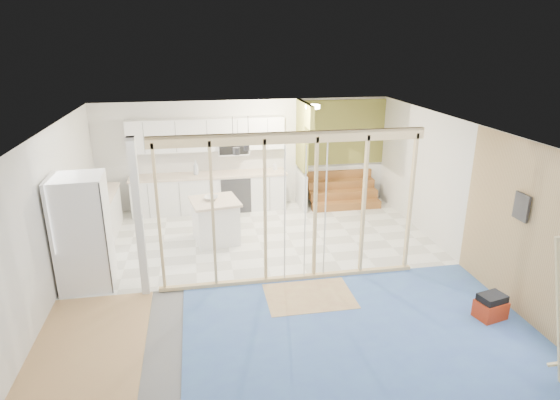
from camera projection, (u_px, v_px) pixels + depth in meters
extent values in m
cube|color=slate|center=(273.00, 282.00, 8.02)|extent=(7.00, 8.00, 0.01)
cube|color=white|center=(272.00, 132.00, 7.17)|extent=(7.00, 8.00, 0.01)
cube|color=silver|center=(245.00, 154.00, 11.31)|extent=(7.00, 0.01, 2.60)
cube|color=silver|center=(351.00, 377.00, 3.88)|extent=(7.00, 0.01, 2.60)
cube|color=silver|center=(42.00, 226.00, 7.00)|extent=(0.01, 8.00, 2.60)
cube|color=silver|center=(469.00, 199.00, 8.19)|extent=(0.01, 8.00, 2.60)
cube|color=white|center=(257.00, 236.00, 9.88)|extent=(7.00, 4.00, 0.02)
cube|color=#4C7EB9|center=(370.00, 346.00, 6.33)|extent=(5.00, 4.00, 0.02)
cube|color=tan|center=(77.00, 381.00, 5.70)|extent=(1.50, 4.00, 0.02)
cube|color=tan|center=(309.00, 296.00, 7.54)|extent=(1.40, 1.00, 0.01)
cube|color=#CCB57D|center=(291.00, 137.00, 7.25)|extent=(4.40, 0.09, 0.18)
cube|color=#CCB57D|center=(290.00, 278.00, 8.06)|extent=(4.40, 0.09, 0.06)
cube|color=silver|center=(139.00, 220.00, 7.24)|extent=(0.12, 0.14, 2.60)
cube|color=#CCB57D|center=(159.00, 218.00, 7.29)|extent=(0.04, 0.09, 2.40)
cube|color=#CCB57D|center=(213.00, 215.00, 7.43)|extent=(0.04, 0.09, 2.40)
cube|color=#CCB57D|center=(265.00, 212.00, 7.58)|extent=(0.04, 0.09, 2.40)
cube|color=#CCB57D|center=(315.00, 208.00, 7.72)|extent=(0.04, 0.09, 2.40)
cube|color=#CCB57D|center=(364.00, 205.00, 7.86)|extent=(0.04, 0.09, 2.40)
cube|color=#CCB57D|center=(410.00, 202.00, 8.00)|extent=(0.04, 0.09, 2.40)
cylinder|color=silver|center=(285.00, 215.00, 7.63)|extent=(0.02, 0.02, 2.35)
cylinder|color=silver|center=(325.00, 212.00, 7.79)|extent=(0.02, 0.02, 2.35)
cylinder|color=silver|center=(305.00, 213.00, 7.72)|extent=(0.02, 0.02, 2.35)
cube|color=white|center=(210.00, 194.00, 11.16)|extent=(3.60, 0.60, 0.88)
cube|color=beige|center=(209.00, 175.00, 11.01)|extent=(3.66, 0.64, 0.05)
cube|color=white|center=(101.00, 216.00, 9.75)|extent=(0.60, 1.60, 0.88)
cube|color=beige|center=(98.00, 195.00, 9.60)|extent=(0.64, 1.64, 0.05)
cube|color=white|center=(207.00, 134.00, 10.81)|extent=(3.60, 0.34, 0.75)
cube|color=white|center=(233.00, 146.00, 10.98)|extent=(0.72, 0.38, 0.36)
cube|color=black|center=(234.00, 148.00, 10.80)|extent=(0.68, 0.02, 0.30)
cube|color=olive|center=(302.00, 135.00, 10.95)|extent=(0.10, 0.90, 1.60)
cube|color=white|center=(301.00, 190.00, 11.39)|extent=(0.10, 0.90, 0.90)
cube|color=olive|center=(310.00, 117.00, 10.12)|extent=(0.10, 0.50, 0.50)
cube|color=olive|center=(342.00, 133.00, 11.54)|extent=(2.20, 0.04, 1.60)
cube|color=white|center=(339.00, 183.00, 11.97)|extent=(2.20, 0.04, 0.90)
cube|color=brown|center=(346.00, 206.00, 11.36)|extent=(1.70, 0.26, 0.20)
cube|color=brown|center=(343.00, 195.00, 11.54)|extent=(1.70, 0.26, 0.20)
cube|color=brown|center=(341.00, 184.00, 11.71)|extent=(1.70, 0.26, 0.20)
cube|color=brown|center=(338.00, 173.00, 11.89)|extent=(1.70, 0.26, 0.20)
torus|color=black|center=(241.00, 142.00, 9.07)|extent=(0.52, 0.52, 0.02)
cylinder|color=black|center=(233.00, 130.00, 8.96)|extent=(0.01, 0.01, 0.50)
cylinder|color=black|center=(248.00, 129.00, 9.01)|extent=(0.01, 0.01, 0.50)
cylinder|color=#36363A|center=(236.00, 151.00, 9.00)|extent=(0.14, 0.14, 0.14)
cylinder|color=#36363A|center=(247.00, 147.00, 9.22)|extent=(0.12, 0.12, 0.12)
cube|color=tan|center=(550.00, 246.00, 6.33)|extent=(0.02, 4.00, 2.60)
cube|color=#36363A|center=(522.00, 207.00, 6.76)|extent=(0.04, 0.30, 0.40)
cylinder|color=#FFEABF|center=(313.00, 107.00, 10.21)|extent=(0.32, 0.32, 0.08)
cube|color=white|center=(83.00, 233.00, 7.61)|extent=(0.88, 0.85, 1.92)
cube|color=#36363A|center=(109.00, 231.00, 7.68)|extent=(0.06, 0.77, 1.88)
cube|color=white|center=(216.00, 223.00, 9.48)|extent=(0.95, 0.95, 0.83)
cube|color=beige|center=(215.00, 201.00, 9.33)|extent=(1.06, 1.06, 0.05)
imported|color=silver|center=(211.00, 198.00, 9.34)|extent=(0.32, 0.32, 0.07)
imported|color=#AFB8C4|center=(196.00, 168.00, 10.91)|extent=(0.17, 0.17, 0.34)
imported|color=white|center=(275.00, 166.00, 11.35)|extent=(0.11, 0.12, 0.19)
cube|color=#A52A0F|center=(490.00, 310.00, 6.93)|extent=(0.48, 0.40, 0.29)
cube|color=black|center=(492.00, 298.00, 6.87)|extent=(0.43, 0.35, 0.10)
cube|color=beige|center=(560.00, 313.00, 5.36)|extent=(0.46, 0.14, 1.92)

